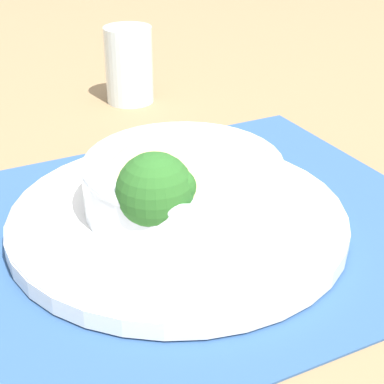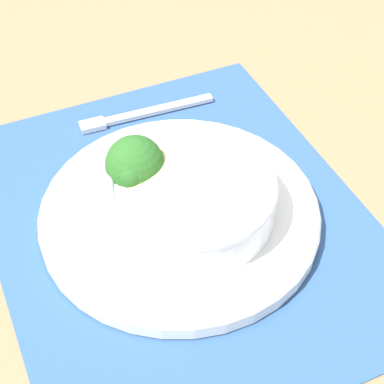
% 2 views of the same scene
% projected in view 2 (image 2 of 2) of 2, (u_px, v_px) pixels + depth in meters
% --- Properties ---
extents(ground_plane, '(4.00, 4.00, 0.00)m').
position_uv_depth(ground_plane, '(180.00, 222.00, 0.72)').
color(ground_plane, '#8C704C').
extents(placemat, '(0.55, 0.46, 0.00)m').
position_uv_depth(placemat, '(180.00, 220.00, 0.72)').
color(placemat, '#2D5184').
rests_on(placemat, ground_plane).
extents(plate, '(0.31, 0.31, 0.02)m').
position_uv_depth(plate, '(180.00, 212.00, 0.71)').
color(plate, white).
rests_on(plate, placemat).
extents(bowl, '(0.18, 0.18, 0.06)m').
position_uv_depth(bowl, '(191.00, 194.00, 0.68)').
color(bowl, silver).
rests_on(bowl, plate).
extents(broccoli_floret, '(0.06, 0.06, 0.08)m').
position_uv_depth(broccoli_floret, '(135.00, 166.00, 0.69)').
color(broccoli_floret, '#84AD5B').
rests_on(broccoli_floret, plate).
extents(carrot_slice_near, '(0.04, 0.04, 0.01)m').
position_uv_depth(carrot_slice_near, '(127.00, 217.00, 0.70)').
color(carrot_slice_near, orange).
rests_on(carrot_slice_near, plate).
extents(carrot_slice_middle, '(0.04, 0.04, 0.01)m').
position_uv_depth(carrot_slice_middle, '(132.00, 228.00, 0.68)').
color(carrot_slice_middle, orange).
rests_on(carrot_slice_middle, plate).
extents(carrot_slice_far, '(0.04, 0.04, 0.01)m').
position_uv_depth(carrot_slice_far, '(141.00, 237.00, 0.68)').
color(carrot_slice_far, orange).
rests_on(carrot_slice_far, plate).
extents(carrot_slice_extra, '(0.04, 0.04, 0.01)m').
position_uv_depth(carrot_slice_extra, '(153.00, 244.00, 0.67)').
color(carrot_slice_extra, orange).
rests_on(carrot_slice_extra, plate).
extents(fork, '(0.03, 0.18, 0.01)m').
position_uv_depth(fork, '(134.00, 115.00, 0.84)').
color(fork, silver).
rests_on(fork, placemat).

